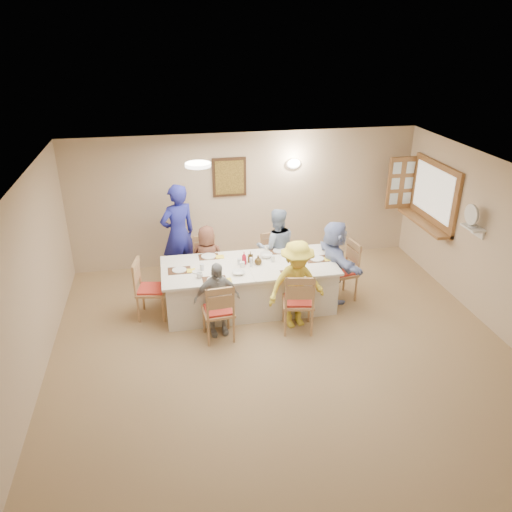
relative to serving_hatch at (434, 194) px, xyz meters
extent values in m
plane|color=#957C56|center=(-3.21, -2.40, -1.50)|extent=(7.00, 7.00, 0.00)
plane|color=#C6AB8D|center=(-3.21, 1.10, -0.25)|extent=(6.50, 0.00, 6.50)
plane|color=#C6AB8D|center=(-6.46, -2.40, -0.25)|extent=(0.00, 7.00, 7.00)
plane|color=white|center=(-3.21, -2.40, 1.00)|extent=(7.00, 7.00, 0.00)
cube|color=#432817|center=(-3.51, 1.07, 0.20)|extent=(0.62, 0.04, 0.72)
cube|color=black|center=(-3.51, 1.05, 0.20)|extent=(0.52, 0.02, 0.62)
ellipsoid|color=white|center=(-2.31, 1.04, 0.40)|extent=(0.26, 0.09, 0.18)
cylinder|color=white|center=(-4.21, -0.90, 0.97)|extent=(0.36, 0.36, 0.05)
cube|color=brown|center=(0.00, 0.00, 0.00)|extent=(0.06, 1.50, 1.15)
cube|color=brown|center=(-0.12, 0.00, -0.53)|extent=(0.30, 1.50, 0.05)
cube|color=brown|center=(-0.26, 0.76, 0.00)|extent=(0.55, 0.04, 1.00)
cube|color=white|center=(-0.08, -1.35, -0.10)|extent=(0.22, 0.36, 0.03)
cube|color=silver|center=(-3.47, -0.69, -1.12)|extent=(2.77, 1.17, 0.76)
imported|color=brown|center=(-4.07, -0.01, -0.90)|extent=(0.73, 0.60, 1.19)
imported|color=#8395B4|center=(-2.87, -0.01, -0.79)|extent=(0.74, 0.60, 1.42)
imported|color=gray|center=(-4.07, -1.37, -0.92)|extent=(0.73, 0.40, 1.17)
imported|color=yellow|center=(-2.87, -1.37, -0.80)|extent=(1.09, 0.85, 1.40)
imported|color=#93A4DE|center=(-2.05, -0.69, -0.80)|extent=(1.40, 0.75, 1.39)
imported|color=navy|center=(-4.52, 0.46, -0.60)|extent=(0.99, 0.94, 1.80)
cube|color=#472B19|center=(-4.07, -1.11, -0.74)|extent=(0.35, 0.26, 0.01)
cylinder|color=white|center=(-4.07, -1.11, -0.73)|extent=(0.22, 0.22, 0.01)
cube|color=yellow|center=(-3.89, -1.16, -0.73)|extent=(0.14, 0.14, 0.01)
cube|color=#472B19|center=(-2.87, -1.11, -0.74)|extent=(0.34, 0.25, 0.01)
cylinder|color=white|center=(-2.87, -1.11, -0.73)|extent=(0.26, 0.26, 0.02)
cube|color=yellow|center=(-2.69, -1.16, -0.73)|extent=(0.13, 0.13, 0.01)
cube|color=#472B19|center=(-4.07, -0.27, -0.74)|extent=(0.33, 0.24, 0.01)
cylinder|color=white|center=(-4.07, -0.27, -0.73)|extent=(0.24, 0.24, 0.02)
cube|color=yellow|center=(-3.89, -0.32, -0.73)|extent=(0.13, 0.13, 0.01)
cube|color=#472B19|center=(-2.87, -0.27, -0.74)|extent=(0.33, 0.24, 0.01)
cylinder|color=white|center=(-2.87, -0.27, -0.73)|extent=(0.23, 0.23, 0.01)
cube|color=yellow|center=(-2.69, -0.32, -0.73)|extent=(0.15, 0.15, 0.01)
cube|color=#472B19|center=(-4.57, -0.69, -0.74)|extent=(0.35, 0.26, 0.01)
cylinder|color=white|center=(-4.57, -0.69, -0.73)|extent=(0.22, 0.22, 0.01)
cube|color=yellow|center=(-4.39, -0.74, -0.73)|extent=(0.13, 0.13, 0.01)
cube|color=#472B19|center=(-2.35, -0.69, -0.74)|extent=(0.36, 0.27, 0.01)
cylinder|color=white|center=(-2.35, -0.69, -0.73)|extent=(0.23, 0.23, 0.01)
cube|color=yellow|center=(-2.17, -0.74, -0.73)|extent=(0.14, 0.14, 0.01)
imported|color=white|center=(-4.27, -0.99, -0.70)|extent=(0.12, 0.12, 0.08)
imported|color=white|center=(-3.07, -0.19, -0.70)|extent=(0.10, 0.10, 0.08)
imported|color=white|center=(-3.68, -0.98, -0.72)|extent=(0.22, 0.22, 0.05)
imported|color=white|center=(-3.14, -0.47, -0.71)|extent=(0.30, 0.30, 0.06)
imported|color=#AC0E24|center=(-3.54, -0.65, -0.63)|extent=(0.11, 0.11, 0.21)
imported|color=#3E2C10|center=(-3.42, -0.60, -0.65)|extent=(0.12, 0.12, 0.18)
imported|color=#3E2C10|center=(-3.32, -0.71, -0.66)|extent=(0.16, 0.16, 0.16)
cylinder|color=silver|center=(-3.62, -0.64, -0.68)|extent=(0.06, 0.06, 0.09)
camera|label=1|loc=(-4.70, -7.72, 2.74)|focal=35.00mm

